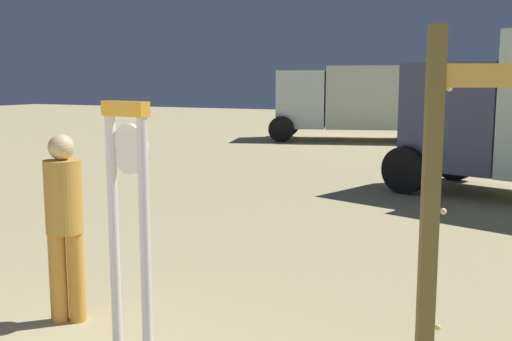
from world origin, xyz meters
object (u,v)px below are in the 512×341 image
person_near_clock (65,219)px  box_truck_far (371,98)px  standing_clock (129,221)px  arrow_sign (490,163)px

person_near_clock → box_truck_far: bearing=97.1°
standing_clock → box_truck_far: box_truck_far is taller
standing_clock → person_near_clock: bearing=150.9°
standing_clock → arrow_sign: size_ratio=0.81×
standing_clock → arrow_sign: bearing=15.5°
standing_clock → arrow_sign: 2.35m
arrow_sign → standing_clock: bearing=-164.5°
arrow_sign → person_near_clock: arrow_sign is taller
standing_clock → arrow_sign: (2.22, 0.61, 0.45)m
box_truck_far → standing_clock: bearing=-79.3°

